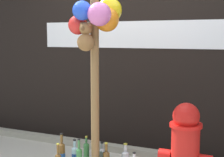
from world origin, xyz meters
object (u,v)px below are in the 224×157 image
object	(u,v)px
bottle_4	(86,155)
bottle_5	(96,157)
bottle_2	(75,155)
bottle_8	(62,155)
memorial_post	(97,4)
fire_hydrant	(185,150)

from	to	relation	value
bottle_4	bottle_5	bearing A→B (deg)	5.27
bottle_2	bottle_8	bearing A→B (deg)	-109.74
memorial_post	bottle_2	xyz separation A→B (m)	(-0.37, 0.17, -1.63)
fire_hydrant	bottle_2	distance (m)	1.34
memorial_post	bottle_5	bearing A→B (deg)	127.09
bottle_2	bottle_5	world-z (taller)	bottle_5
memorial_post	fire_hydrant	distance (m)	1.60
bottle_4	bottle_8	xyz separation A→B (m)	(-0.25, -0.09, -0.01)
bottle_4	bottle_8	world-z (taller)	bottle_8
fire_hydrant	bottle_5	xyz separation A→B (m)	(-0.98, 0.17, -0.27)
fire_hydrant	bottle_4	bearing A→B (deg)	171.56
memorial_post	bottle_4	size ratio (longest dim) A/B	8.09
bottle_4	bottle_5	distance (m)	0.11
fire_hydrant	bottle_5	bearing A→B (deg)	170.10
fire_hydrant	bottle_8	distance (m)	1.37
bottle_2	bottle_5	bearing A→B (deg)	-13.42
bottle_4	bottle_8	bearing A→B (deg)	-160.75
fire_hydrant	bottle_8	size ratio (longest dim) A/B	2.14
bottle_2	bottle_5	size ratio (longest dim) A/B	0.79
bottle_4	bottle_8	distance (m)	0.27
bottle_4	bottle_8	size ratio (longest dim) A/B	0.94
bottle_5	bottle_2	bearing A→B (deg)	166.58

